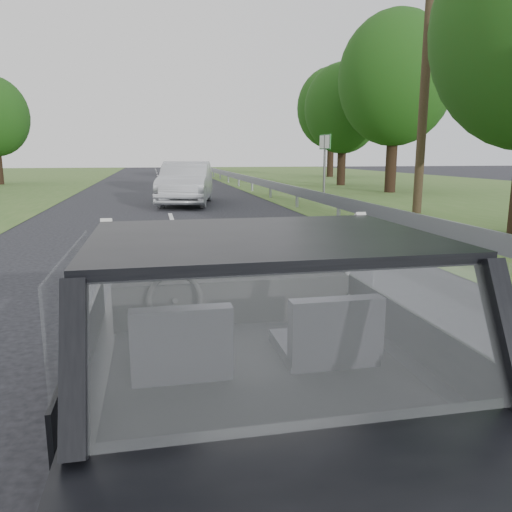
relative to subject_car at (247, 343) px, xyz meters
name	(u,v)px	position (x,y,z in m)	size (l,w,h in m)	color
ground	(247,453)	(0.00, 0.00, -0.72)	(140.00, 140.00, 0.00)	#36373E
subject_car	(247,343)	(0.00, 0.00, 0.00)	(1.80, 4.00, 1.45)	black
dashboard	(231,294)	(0.00, 0.62, 0.12)	(1.58, 0.45, 0.30)	black
driver_seat	(181,341)	(-0.40, -0.29, 0.16)	(0.50, 0.72, 0.42)	black
passenger_seat	(329,330)	(0.40, -0.29, 0.16)	(0.50, 0.72, 0.42)	black
steering_wheel	(175,300)	(-0.40, 0.33, 0.20)	(0.36, 0.36, 0.04)	black
cat	(274,259)	(0.32, 0.64, 0.36)	(0.59, 0.18, 0.27)	gray
guardrail	(335,201)	(4.30, 10.00, -0.15)	(0.05, 90.00, 0.32)	#999CA3
other_car	(186,183)	(0.72, 15.91, 0.06)	(1.87, 4.75, 1.56)	#B3B5BC
highway_sign	(324,165)	(7.00, 18.58, 0.61)	(0.11, 1.07, 2.68)	#1C6426
utility_pole	(426,72)	(7.63, 11.57, 3.50)	(0.27, 0.27, 8.45)	#2E2314
tree_1	(394,106)	(10.80, 19.80, 3.32)	(5.34, 5.34, 8.10)	#1E4713
tree_2	(343,127)	(10.57, 25.71, 2.69)	(4.50, 4.50, 6.83)	#1E4713
tree_3	(331,124)	(13.81, 36.51, 3.47)	(5.53, 5.53, 8.38)	#1E4713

